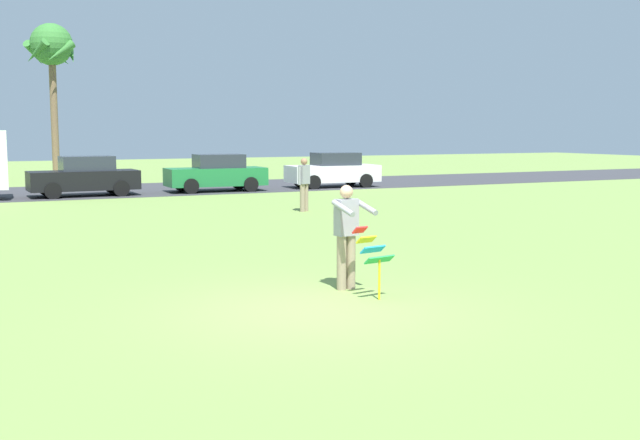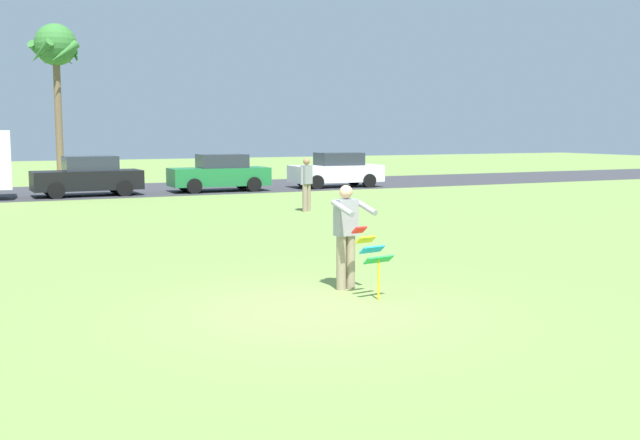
# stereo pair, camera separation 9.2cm
# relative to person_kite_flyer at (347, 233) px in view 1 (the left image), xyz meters

# --- Properties ---
(ground_plane) EXTENTS (120.00, 120.00, 0.00)m
(ground_plane) POSITION_rel_person_kite_flyer_xyz_m (-1.09, -1.09, -0.95)
(ground_plane) COLOR olive
(road_strip) EXTENTS (120.00, 8.00, 0.01)m
(road_strip) POSITION_rel_person_kite_flyer_xyz_m (-1.09, 22.88, -0.95)
(road_strip) COLOR #38383D
(road_strip) RESTS_ON ground
(person_kite_flyer) EXTENTS (0.58, 0.69, 1.73)m
(person_kite_flyer) POSITION_rel_person_kite_flyer_xyz_m (0.00, 0.00, 0.00)
(person_kite_flyer) COLOR gray
(person_kite_flyer) RESTS_ON ground
(kite_held) EXTENTS (0.53, 0.68, 1.10)m
(kite_held) POSITION_rel_person_kite_flyer_xyz_m (0.07, -0.73, -0.22)
(kite_held) COLOR red
(kite_held) RESTS_ON ground
(parked_car_black) EXTENTS (4.25, 1.94, 1.60)m
(parked_car_black) POSITION_rel_person_kite_flyer_xyz_m (-1.12, 20.49, -0.18)
(parked_car_black) COLOR black
(parked_car_black) RESTS_ON ground
(parked_car_green) EXTENTS (4.24, 1.91, 1.60)m
(parked_car_green) POSITION_rel_person_kite_flyer_xyz_m (4.38, 20.48, -0.18)
(parked_car_green) COLOR #1E7238
(parked_car_green) RESTS_ON ground
(parked_car_white) EXTENTS (4.26, 1.96, 1.60)m
(parked_car_white) POSITION_rel_person_kite_flyer_xyz_m (10.00, 20.48, -0.18)
(parked_car_white) COLOR white
(parked_car_white) RESTS_ON ground
(palm_tree_right_near) EXTENTS (2.58, 2.71, 7.97)m
(palm_tree_right_near) POSITION_rel_person_kite_flyer_xyz_m (-1.06, 30.17, 5.65)
(palm_tree_right_near) COLOR brown
(palm_tree_right_near) RESTS_ON ground
(person_walker_near) EXTENTS (0.52, 0.36, 1.73)m
(person_walker_near) POSITION_rel_person_kite_flyer_xyz_m (4.42, 11.45, -0.02)
(person_walker_near) COLOR gray
(person_walker_near) RESTS_ON ground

